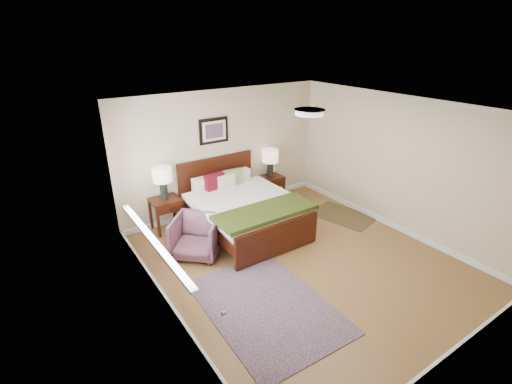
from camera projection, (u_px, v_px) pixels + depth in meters
floor at (301, 261)px, 6.13m from camera, size 5.00×5.00×0.00m
back_wall at (224, 152)px, 7.53m from camera, size 4.50×0.04×2.50m
front_wall at (469, 273)px, 3.73m from camera, size 4.50×0.04×2.50m
left_wall at (163, 233)px, 4.48m from camera, size 0.04×5.00×2.50m
right_wall at (398, 165)px, 6.79m from camera, size 0.04×5.00×2.50m
ceiling at (310, 109)px, 5.14m from camera, size 4.50×5.00×0.02m
window at (147, 202)px, 4.99m from camera, size 0.11×2.72×1.32m
door at (242, 333)px, 3.23m from camera, size 0.06×1.00×2.18m
ceil_fixture at (309, 112)px, 5.15m from camera, size 0.44×0.44×0.08m
bed at (243, 204)px, 6.89m from camera, size 1.79×2.17×1.17m
wall_art at (214, 131)px, 7.21m from camera, size 0.62×0.05×0.50m
nightstand_left at (166, 205)px, 6.91m from camera, size 0.54×0.48×0.64m
nightstand_right at (270, 186)px, 8.22m from camera, size 0.56×0.42×0.56m
lamp_left at (163, 177)px, 6.71m from camera, size 0.35×0.35×0.61m
lamp_right at (270, 158)px, 7.98m from camera, size 0.35×0.35×0.61m
armchair at (197, 237)px, 6.18m from camera, size 1.06×1.06×0.69m
rug_persian at (267, 306)px, 5.11m from camera, size 1.61×2.22×0.01m
rug_navy at (343, 215)px, 7.64m from camera, size 1.09×1.37×0.01m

